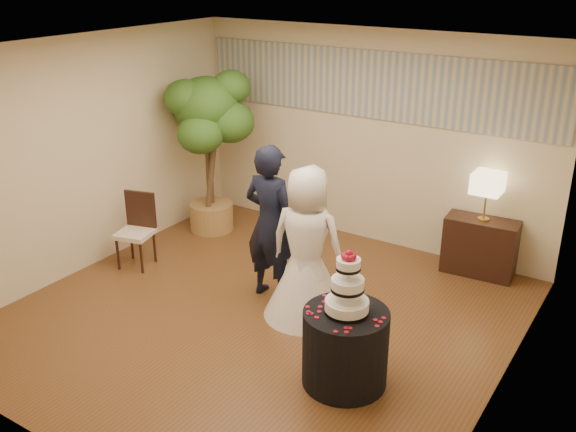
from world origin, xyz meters
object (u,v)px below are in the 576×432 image
Objects in this scene: wedding_cake at (348,282)px; ficus_tree at (209,152)px; table_lamp at (486,197)px; side_chair at (135,232)px; bride at (307,244)px; console at (480,247)px; cake_table at (345,348)px; groom at (271,223)px.

wedding_cake is 3.86m from ficus_tree.
table_lamp reaches higher than side_chair.
bride is at bearing 137.56° from wedding_cake.
wedding_cake is at bearing 129.06° from bride.
table_lamp is 0.26× the size of ficus_tree.
wedding_cake is 2.89m from console.
console is 0.64m from table_lamp.
bride is 1.32m from cake_table.
console is at bearing 82.93° from cake_table.
table_lamp reaches higher than console.
groom is 2.62m from console.
ficus_tree is (-3.24, 2.09, 0.11)m from wedding_cake.
table_lamp is at bearing 82.93° from wedding_cake.
console is at bearing 15.10° from side_chair.
wedding_cake reaches higher than table_lamp.
side_chair is at bearing 10.56° from groom.
console is 0.92× the size of side_chair.
wedding_cake is at bearing -26.70° from side_chair.
ficus_tree is at bearing -36.95° from bride.
wedding_cake is 2.81m from table_lamp.
table_lamp is (0.00, 0.00, 0.64)m from console.
groom reaches higher than console.
console is 0.37× the size of ficus_tree.
side_chair is at bearing 168.18° from wedding_cake.
side_chair is (-3.30, 0.69, -0.56)m from wedding_cake.
cake_table is at bearing -32.88° from ficus_tree.
side_chair reaches higher than cake_table.
groom is 1.07× the size of bride.
groom is at bearing -22.75° from bride.
console is 4.21m from side_chair.
cake_table is at bearing 0.00° from wedding_cake.
wedding_cake is 0.71× the size of console.
wedding_cake is (0.00, 0.00, 0.66)m from cake_table.
ficus_tree is at bearing -169.01° from table_lamp.
cake_table is at bearing -101.13° from console.
ficus_tree is (-2.33, 1.26, 0.30)m from bride.
ficus_tree reaches higher than cake_table.
ficus_tree is at bearing 147.12° from wedding_cake.
console is at bearing -131.15° from bride.
groom is 1.83m from cake_table.
table_lamp is at bearing 10.99° from ficus_tree.
groom reaches higher than side_chair.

